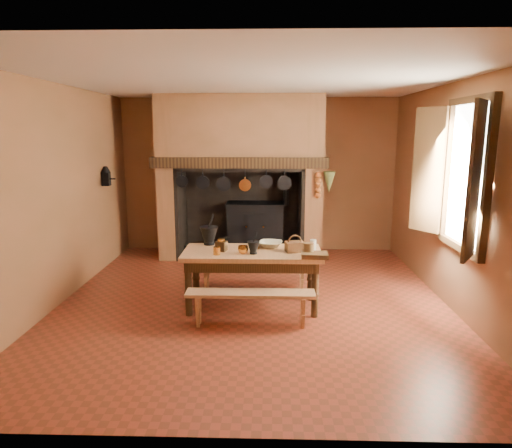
{
  "coord_description": "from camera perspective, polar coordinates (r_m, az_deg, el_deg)",
  "views": [
    {
      "loc": [
        0.2,
        -5.69,
        2.19
      ],
      "look_at": [
        0.03,
        0.3,
        0.98
      ],
      "focal_mm": 32.0,
      "sensor_mm": 36.0,
      "label": 1
    }
  ],
  "objects": [
    {
      "name": "wall_coffee_mill",
      "position": [
        7.73,
        -18.25,
        5.87
      ],
      "size": [
        0.23,
        0.16,
        0.31
      ],
      "color": "black",
      "rests_on": "wall_left"
    },
    {
      "name": "window",
      "position": [
        5.73,
        23.81,
        5.58
      ],
      "size": [
        0.39,
        1.75,
        1.76
      ],
      "color": "white",
      "rests_on": "wall_right"
    },
    {
      "name": "brass_cup",
      "position": [
        5.53,
        -1.63,
        -3.22
      ],
      "size": [
        0.17,
        0.17,
        0.1
      ],
      "primitive_type": "imported",
      "rotation": [
        0.0,
        0.0,
        0.42
      ],
      "color": "#BD7B2B",
      "rests_on": "work_table"
    },
    {
      "name": "back_wall",
      "position": [
        8.48,
        0.31,
        6.1
      ],
      "size": [
        5.0,
        0.02,
        2.8
      ],
      "primitive_type": "cube",
      "color": "brown",
      "rests_on": "floor"
    },
    {
      "name": "bench_back",
      "position": [
        6.38,
        -0.25,
        -5.36
      ],
      "size": [
        1.64,
        0.29,
        0.46
      ],
      "color": "tan",
      "rests_on": "floor"
    },
    {
      "name": "mixing_bowl",
      "position": [
        5.85,
        1.83,
        -2.54
      ],
      "size": [
        0.34,
        0.34,
        0.07
      ],
      "primitive_type": "imported",
      "rotation": [
        0.0,
        0.0,
        -0.15
      ],
      "color": "beige",
      "rests_on": "work_table"
    },
    {
      "name": "wall_right",
      "position": [
        6.18,
        23.52,
        3.16
      ],
      "size": [
        0.02,
        5.5,
        2.8
      ],
      "primitive_type": "cube",
      "color": "brown",
      "rests_on": "floor"
    },
    {
      "name": "coffee_grinder",
      "position": [
        5.66,
        -4.34,
        -2.66
      ],
      "size": [
        0.18,
        0.15,
        0.19
      ],
      "rotation": [
        0.0,
        0.0,
        -0.28
      ],
      "color": "#3B2613",
      "rests_on": "work_table"
    },
    {
      "name": "iron_range",
      "position": [
        8.31,
        -0.03,
        -0.39
      ],
      "size": [
        1.12,
        0.55,
        1.6
      ],
      "color": "black",
      "rests_on": "floor"
    },
    {
      "name": "chimney_breast",
      "position": [
        8.02,
        -1.93,
        8.74
      ],
      "size": [
        2.95,
        0.96,
        2.8
      ],
      "color": "brown",
      "rests_on": "floor"
    },
    {
      "name": "wooden_tray",
      "position": [
        5.41,
        7.34,
        -3.88
      ],
      "size": [
        0.32,
        0.24,
        0.05
      ],
      "primitive_type": "cube",
      "rotation": [
        0.0,
        0.0,
        -0.05
      ],
      "color": "#3B2613",
      "rests_on": "work_table"
    },
    {
      "name": "wicker_basket",
      "position": [
        5.63,
        4.87,
        -2.78
      ],
      "size": [
        0.25,
        0.21,
        0.21
      ],
      "rotation": [
        0.0,
        0.0,
        0.22
      ],
      "color": "#552D19",
      "rests_on": "work_table"
    },
    {
      "name": "hearth_pans",
      "position": [
        8.27,
        -7.09,
        -3.31
      ],
      "size": [
        0.51,
        0.62,
        0.2
      ],
      "color": "#BD7B2B",
      "rests_on": "floor"
    },
    {
      "name": "brass_mug_b",
      "position": [
        5.77,
        -0.01,
        -2.57
      ],
      "size": [
        0.12,
        0.12,
        0.1
      ],
      "primitive_type": "cylinder",
      "rotation": [
        0.0,
        0.0,
        -0.39
      ],
      "color": "#BD7B2B",
      "rests_on": "work_table"
    },
    {
      "name": "mortar_large",
      "position": [
        5.98,
        -5.9,
        -1.32
      ],
      "size": [
        0.24,
        0.24,
        0.41
      ],
      "rotation": [
        0.0,
        0.0,
        0.42
      ],
      "color": "black",
      "rests_on": "work_table"
    },
    {
      "name": "herb_bunch",
      "position": [
        7.58,
        9.12,
        5.17
      ],
      "size": [
        0.2,
        0.2,
        0.35
      ],
      "primitive_type": "cone",
      "rotation": [
        3.14,
        0.0,
        0.0
      ],
      "color": "#596530",
      "rests_on": "chimney_breast"
    },
    {
      "name": "onion_string",
      "position": [
        7.57,
        7.75,
        4.82
      ],
      "size": [
        0.12,
        0.1,
        0.46
      ],
      "primitive_type": null,
      "color": "#B35F21",
      "rests_on": "chimney_breast"
    },
    {
      "name": "mortar_small",
      "position": [
        5.51,
        -0.33,
        -2.87
      ],
      "size": [
        0.15,
        0.15,
        0.26
      ],
      "rotation": [
        0.0,
        0.0,
        0.32
      ],
      "color": "black",
      "rests_on": "work_table"
    },
    {
      "name": "ceiling",
      "position": [
        5.72,
        -0.37,
        17.57
      ],
      "size": [
        5.5,
        5.5,
        0.0
      ],
      "primitive_type": "plane",
      "rotation": [
        3.14,
        0.0,
        0.0
      ],
      "color": "silver",
      "rests_on": "back_wall"
    },
    {
      "name": "glass_jar",
      "position": [
        5.7,
        7.14,
        -2.64
      ],
      "size": [
        0.08,
        0.08,
        0.14
      ],
      "primitive_type": "cylinder",
      "rotation": [
        0.0,
        0.0,
        -0.02
      ],
      "color": "beige",
      "rests_on": "work_table"
    },
    {
      "name": "brass_mug_a",
      "position": [
        5.5,
        -4.93,
        -3.36
      ],
      "size": [
        0.09,
        0.09,
        0.1
      ],
      "primitive_type": "cylinder",
      "rotation": [
        0.0,
        0.0,
        -0.01
      ],
      "color": "#BD7B2B",
      "rests_on": "work_table"
    },
    {
      "name": "bench_front",
      "position": [
        5.25,
        -0.7,
        -9.54
      ],
      "size": [
        1.46,
        0.26,
        0.41
      ],
      "color": "tan",
      "rests_on": "floor"
    },
    {
      "name": "wall_left",
      "position": [
        6.35,
        -23.58,
        3.35
      ],
      "size": [
        0.02,
        5.5,
        2.8
      ],
      "primitive_type": "cube",
      "color": "brown",
      "rests_on": "floor"
    },
    {
      "name": "work_table",
      "position": [
        5.7,
        -0.46,
        -4.5
      ],
      "size": [
        1.71,
        0.76,
        0.74
      ],
      "color": "tan",
      "rests_on": "floor"
    },
    {
      "name": "floor",
      "position": [
        6.1,
        -0.33,
        -9.6
      ],
      "size": [
        5.5,
        5.5,
        0.0
      ],
      "primitive_type": "plane",
      "color": "maroon",
      "rests_on": "ground"
    },
    {
      "name": "wall_front",
      "position": [
        3.05,
        -2.19,
        -3.55
      ],
      "size": [
        5.0,
        0.02,
        2.8
      ],
      "primitive_type": "cube",
      "color": "brown",
      "rests_on": "floor"
    },
    {
      "name": "hanging_pans",
      "position": [
        7.56,
        -2.44,
        5.13
      ],
      "size": [
        1.92,
        0.29,
        0.27
      ],
      "color": "black",
      "rests_on": "chimney_breast"
    },
    {
      "name": "stoneware_crock",
      "position": [
        5.47,
        6.6,
        -3.17
      ],
      "size": [
        0.15,
        0.15,
        0.15
      ],
      "primitive_type": "cylinder",
      "rotation": [
        0.0,
        0.0,
        0.25
      ],
      "color": "brown",
      "rests_on": "work_table"
    }
  ]
}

